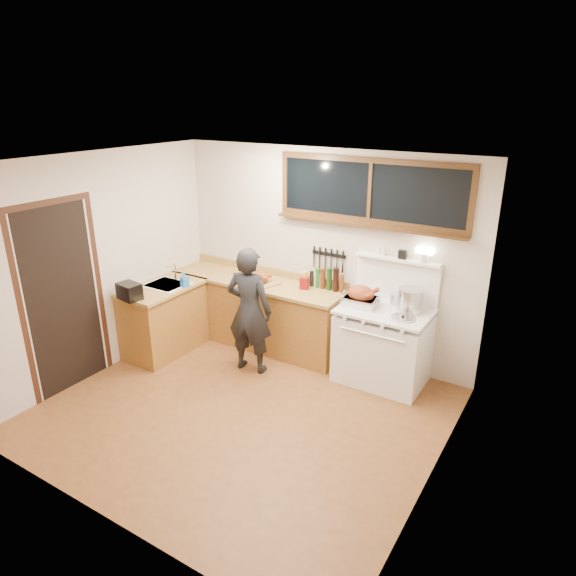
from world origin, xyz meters
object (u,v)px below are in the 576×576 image
Objects in this scene: man at (249,311)px; roast_turkey at (361,297)px; cutting_board at (261,279)px; vintage_stove at (383,344)px.

man reaches higher than roast_turkey.
roast_turkey is at bearing -0.58° from cutting_board.
cutting_board is (-1.69, -0.02, 0.49)m from vintage_stove.
roast_turkey is at bearing -173.70° from vintage_stove.
cutting_board is at bearing -179.38° from vintage_stove.
cutting_board is 1.40m from roast_turkey.
roast_turkey is (1.17, 0.57, 0.22)m from man.
vintage_stove is 3.72× the size of roast_turkey.
vintage_stove is at bearing 0.62° from cutting_board.
man reaches higher than cutting_board.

